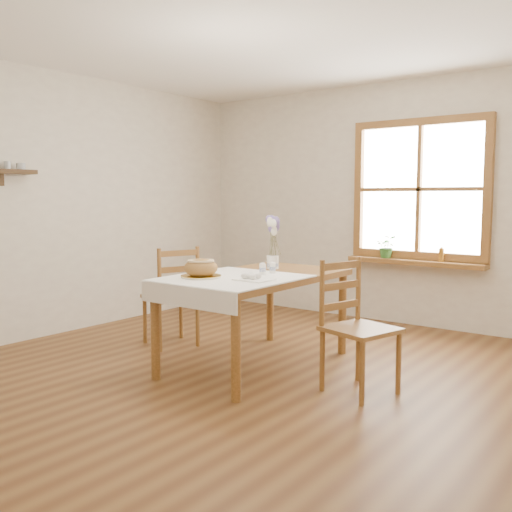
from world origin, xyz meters
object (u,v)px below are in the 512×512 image
at_px(chair_right, 361,327).
at_px(bread_plate, 201,276).
at_px(dining_table, 256,285).
at_px(chair_left, 171,296).
at_px(flower_vase, 273,263).

relative_size(chair_right, bread_plate, 3.10).
relative_size(dining_table, chair_left, 1.73).
xyz_separation_m(chair_left, bread_plate, (0.84, -0.49, 0.31)).
relative_size(dining_table, flower_vase, 14.17).
distance_m(chair_right, flower_vase, 1.17).
bearing_deg(dining_table, flower_vase, 101.81).
bearing_deg(chair_right, flower_vase, 84.20).
bearing_deg(chair_right, chair_left, 101.82).
xyz_separation_m(chair_right, flower_vase, (-1.04, 0.40, 0.34)).
height_order(chair_right, flower_vase, chair_right).
bearing_deg(dining_table, chair_left, 177.42).
distance_m(bread_plate, flower_vase, 0.78).
height_order(dining_table, chair_left, chair_left).
distance_m(dining_table, chair_left, 1.05).
relative_size(chair_left, flower_vase, 8.20).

